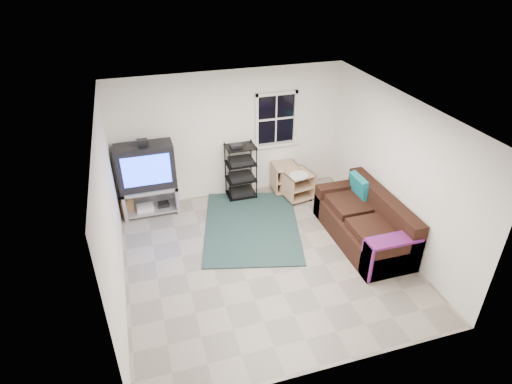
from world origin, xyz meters
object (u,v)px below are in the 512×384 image
object	(u,v)px
side_table_right	(297,183)
av_rack	(241,175)
sofa	(365,224)
side_table_left	(284,176)
tv_unit	(147,173)

from	to	relation	value
side_table_right	av_rack	bearing A→B (deg)	160.61
side_table_right	sofa	xyz separation A→B (m)	(0.62, -1.71, 0.00)
side_table_left	tv_unit	bearing A→B (deg)	-179.00
side_table_left	sofa	xyz separation A→B (m)	(0.75, -2.09, 0.02)
tv_unit	side_table_left	size ratio (longest dim) A/B	2.55
side_table_left	side_table_right	world-z (taller)	side_table_right
tv_unit	side_table_right	xyz separation A→B (m)	(2.92, -0.33, -0.51)
av_rack	side_table_right	bearing A→B (deg)	-19.39
av_rack	side_table_right	xyz separation A→B (m)	(1.08, -0.38, -0.17)
tv_unit	side_table_left	xyz separation A→B (m)	(2.79, 0.05, -0.53)
tv_unit	av_rack	size ratio (longest dim) A/B	1.31
side_table_right	sofa	size ratio (longest dim) A/B	0.29
tv_unit	side_table_left	bearing A→B (deg)	1.00
side_table_left	sofa	world-z (taller)	sofa
side_table_right	sofa	world-z (taller)	sofa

